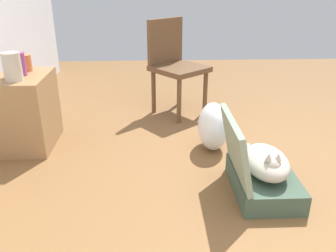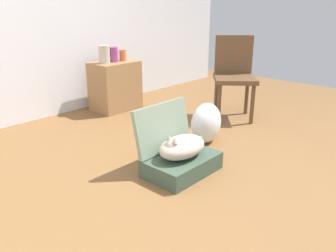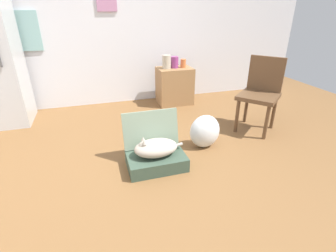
{
  "view_description": "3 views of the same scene",
  "coord_description": "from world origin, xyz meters",
  "px_view_note": "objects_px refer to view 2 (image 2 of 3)",
  "views": [
    {
      "loc": [
        -2.0,
        0.8,
        1.34
      ],
      "look_at": [
        -0.09,
        0.73,
        0.51
      ],
      "focal_mm": 37.81,
      "sensor_mm": 36.0,
      "label": 1
    },
    {
      "loc": [
        -1.95,
        -1.51,
        1.28
      ],
      "look_at": [
        0.06,
        0.32,
        0.32
      ],
      "focal_mm": 36.98,
      "sensor_mm": 36.0,
      "label": 2
    },
    {
      "loc": [
        -0.56,
        -2.02,
        1.49
      ],
      "look_at": [
        0.19,
        0.41,
        0.29
      ],
      "focal_mm": 26.95,
      "sensor_mm": 36.0,
      "label": 3
    }
  ],
  "objects_px": {
    "chair": "(234,74)",
    "plastic_bag_white": "(206,123)",
    "suitcase_base": "(182,164)",
    "vase_short": "(123,55)",
    "side_table": "(115,86)",
    "cat": "(182,147)",
    "vase_tall": "(104,54)",
    "vase_round": "(113,54)"
  },
  "relations": [
    {
      "from": "plastic_bag_white",
      "to": "chair",
      "type": "height_order",
      "value": "chair"
    },
    {
      "from": "chair",
      "to": "vase_tall",
      "type": "bearing_deg",
      "value": 175.46
    },
    {
      "from": "plastic_bag_white",
      "to": "vase_round",
      "type": "relative_size",
      "value": 2.2
    },
    {
      "from": "cat",
      "to": "vase_round",
      "type": "distance_m",
      "value": 1.99
    },
    {
      "from": "chair",
      "to": "plastic_bag_white",
      "type": "bearing_deg",
      "value": -112.92
    },
    {
      "from": "suitcase_base",
      "to": "cat",
      "type": "height_order",
      "value": "cat"
    },
    {
      "from": "vase_tall",
      "to": "vase_round",
      "type": "bearing_deg",
      "value": 4.53
    },
    {
      "from": "plastic_bag_white",
      "to": "side_table",
      "type": "relative_size",
      "value": 0.65
    },
    {
      "from": "side_table",
      "to": "vase_short",
      "type": "bearing_deg",
      "value": -2.65
    },
    {
      "from": "side_table",
      "to": "vase_short",
      "type": "relative_size",
      "value": 4.5
    },
    {
      "from": "suitcase_base",
      "to": "vase_short",
      "type": "height_order",
      "value": "vase_short"
    },
    {
      "from": "plastic_bag_white",
      "to": "vase_tall",
      "type": "xyz_separation_m",
      "value": [
        -0.0,
        1.52,
        0.51
      ]
    },
    {
      "from": "vase_round",
      "to": "plastic_bag_white",
      "type": "bearing_deg",
      "value": -95.22
    },
    {
      "from": "vase_short",
      "to": "chair",
      "type": "bearing_deg",
      "value": -64.33
    },
    {
      "from": "vase_tall",
      "to": "chair",
      "type": "bearing_deg",
      "value": -54.88
    },
    {
      "from": "side_table",
      "to": "vase_round",
      "type": "bearing_deg",
      "value": 90.0
    },
    {
      "from": "plastic_bag_white",
      "to": "vase_tall",
      "type": "relative_size",
      "value": 1.87
    },
    {
      "from": "cat",
      "to": "vase_round",
      "type": "height_order",
      "value": "vase_round"
    },
    {
      "from": "plastic_bag_white",
      "to": "cat",
      "type": "bearing_deg",
      "value": -159.67
    },
    {
      "from": "suitcase_base",
      "to": "vase_short",
      "type": "bearing_deg",
      "value": 62.28
    },
    {
      "from": "plastic_bag_white",
      "to": "side_table",
      "type": "xyz_separation_m",
      "value": [
        0.14,
        1.52,
        0.1
      ]
    },
    {
      "from": "cat",
      "to": "side_table",
      "type": "height_order",
      "value": "side_table"
    },
    {
      "from": "side_table",
      "to": "vase_short",
      "type": "height_order",
      "value": "vase_short"
    },
    {
      "from": "side_table",
      "to": "chair",
      "type": "xyz_separation_m",
      "value": [
        0.74,
        -1.26,
        0.21
      ]
    },
    {
      "from": "side_table",
      "to": "vase_tall",
      "type": "height_order",
      "value": "vase_tall"
    },
    {
      "from": "vase_tall",
      "to": "vase_short",
      "type": "relative_size",
      "value": 1.57
    },
    {
      "from": "side_table",
      "to": "plastic_bag_white",
      "type": "bearing_deg",
      "value": -95.25
    },
    {
      "from": "suitcase_base",
      "to": "vase_round",
      "type": "bearing_deg",
      "value": 66.19
    },
    {
      "from": "cat",
      "to": "chair",
      "type": "bearing_deg",
      "value": 18.28
    },
    {
      "from": "vase_round",
      "to": "side_table",
      "type": "bearing_deg",
      "value": -90.0
    },
    {
      "from": "suitcase_base",
      "to": "vase_round",
      "type": "xyz_separation_m",
      "value": [
        0.78,
        1.77,
        0.62
      ]
    },
    {
      "from": "suitcase_base",
      "to": "chair",
      "type": "relative_size",
      "value": 0.62
    },
    {
      "from": "side_table",
      "to": "vase_tall",
      "type": "distance_m",
      "value": 0.43
    },
    {
      "from": "vase_short",
      "to": "chair",
      "type": "distance_m",
      "value": 1.39
    },
    {
      "from": "cat",
      "to": "vase_short",
      "type": "relative_size",
      "value": 3.87
    },
    {
      "from": "cat",
      "to": "vase_tall",
      "type": "xyz_separation_m",
      "value": [
        0.65,
        1.76,
        0.48
      ]
    },
    {
      "from": "plastic_bag_white",
      "to": "vase_round",
      "type": "height_order",
      "value": "vase_round"
    },
    {
      "from": "suitcase_base",
      "to": "plastic_bag_white",
      "type": "relative_size",
      "value": 1.48
    },
    {
      "from": "side_table",
      "to": "chair",
      "type": "distance_m",
      "value": 1.47
    },
    {
      "from": "suitcase_base",
      "to": "plastic_bag_white",
      "type": "distance_m",
      "value": 0.7
    },
    {
      "from": "suitcase_base",
      "to": "vase_tall",
      "type": "xyz_separation_m",
      "value": [
        0.64,
        1.76,
        0.64
      ]
    },
    {
      "from": "suitcase_base",
      "to": "cat",
      "type": "relative_size",
      "value": 1.13
    }
  ]
}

